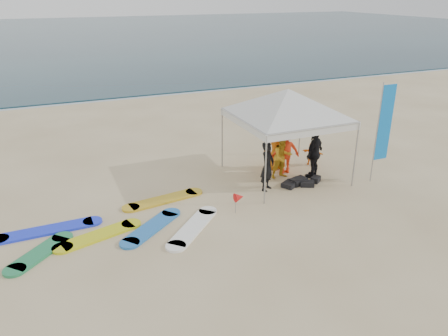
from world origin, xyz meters
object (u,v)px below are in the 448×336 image
person_yellow (282,157)px  person_orange_b (277,145)px  person_black_a (267,166)px  person_black_b (314,153)px  canopy_tent (288,89)px  surfboard_spread (119,227)px  feather_flag (384,124)px  marker_pennant (239,197)px  person_seated (312,154)px  person_orange_a (285,150)px

person_yellow → person_orange_b: bearing=73.1°
person_black_a → person_black_b: 2.03m
canopy_tent → surfboard_spread: (-6.12, -1.40, -3.09)m
feather_flag → surfboard_spread: size_ratio=0.59×
canopy_tent → marker_pennant: size_ratio=7.44×
person_black_b → person_seated: 1.24m
feather_flag → person_seated: bearing=121.4°
person_seated → canopy_tent: size_ratio=0.19×
person_black_a → person_orange_b: person_orange_b is taller
person_orange_a → person_black_b: size_ratio=0.95×
person_yellow → feather_flag: 3.52m
surfboard_spread → canopy_tent: bearing=12.9°
person_yellow → feather_flag: size_ratio=0.45×
person_black_a → person_black_b: person_black_b is taller
person_yellow → person_seated: person_yellow is taller
person_black_a → person_orange_a: bearing=2.4°
person_yellow → feather_flag: bearing=-28.8°
person_orange_a → person_yellow: bearing=55.4°
person_yellow → person_black_b: bearing=-22.0°
canopy_tent → surfboard_spread: bearing=-167.1°
person_orange_b → feather_flag: 3.73m
canopy_tent → feather_flag: 3.39m
person_seated → feather_flag: size_ratio=0.26×
person_black_a → person_seated: bearing=-10.4°
person_seated → marker_pennant: 4.76m
person_orange_b → person_seated: 1.52m
person_orange_b → marker_pennant: (-2.70, -2.58, -0.44)m
person_yellow → marker_pennant: bearing=-146.0°
person_orange_b → person_orange_a: bearing=110.4°
person_yellow → person_seated: (1.64, 0.60, -0.33)m
person_yellow → person_black_b: 1.12m
feather_flag → surfboard_spread: bearing=178.6°
person_yellow → feather_flag: feather_flag is taller
person_black_a → person_black_b: (2.01, 0.29, 0.06)m
person_orange_b → surfboard_spread: person_orange_b is taller
person_orange_a → canopy_tent: 2.29m
person_orange_b → surfboard_spread: 6.60m
person_orange_a → marker_pennant: (-2.82, -2.14, -0.35)m
person_yellow → person_orange_a: bearing=46.0°
person_black_a → feather_flag: (3.89, -0.83, 1.20)m
person_orange_b → feather_flag: size_ratio=0.54×
person_orange_b → person_seated: bearing=177.7°
feather_flag → surfboard_spread: (-8.89, 0.21, -1.99)m
person_black_b → person_black_a: bearing=-22.1°
person_seated → feather_flag: 2.93m
canopy_tent → person_orange_a: bearing=55.3°
person_black_b → person_seated: (0.60, 0.99, -0.45)m
person_yellow → person_black_b: size_ratio=0.87×
person_orange_b → marker_pennant: person_orange_b is taller
person_seated → canopy_tent: canopy_tent is taller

